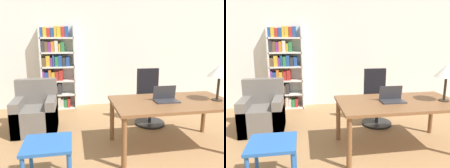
# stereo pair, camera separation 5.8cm
# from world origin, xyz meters

# --- Properties ---
(wall_back) EXTENTS (8.00, 0.06, 2.70)m
(wall_back) POSITION_xyz_m (0.00, 4.53, 1.35)
(wall_back) COLOR white
(wall_back) RESTS_ON ground_plane
(desk) EXTENTS (1.77, 0.97, 0.74)m
(desk) POSITION_xyz_m (0.47, 2.07, 0.66)
(desk) COLOR brown
(desk) RESTS_ON ground_plane
(laptop) EXTENTS (0.35, 0.21, 0.22)m
(laptop) POSITION_xyz_m (0.38, 2.08, 0.79)
(laptop) COLOR #2D2D33
(laptop) RESTS_ON desk
(table_lamp) EXTENTS (0.34, 0.34, 0.54)m
(table_lamp) POSITION_xyz_m (1.16, 1.99, 1.18)
(table_lamp) COLOR #2D2319
(table_lamp) RESTS_ON desk
(office_chair) EXTENTS (0.58, 0.58, 1.07)m
(office_chair) POSITION_xyz_m (0.50, 3.08, 0.46)
(office_chair) COLOR black
(office_chair) RESTS_ON ground_plane
(side_table_blue) EXTENTS (0.53, 0.49, 0.54)m
(side_table_blue) POSITION_xyz_m (-1.26, 1.47, 0.44)
(side_table_blue) COLOR #2356A3
(side_table_blue) RESTS_ON ground_plane
(armchair) EXTENTS (0.73, 0.69, 0.91)m
(armchair) POSITION_xyz_m (-1.63, 3.09, 0.31)
(armchair) COLOR #66605B
(armchair) RESTS_ON ground_plane
(bookshelf) EXTENTS (0.78, 0.28, 1.96)m
(bookshelf) POSITION_xyz_m (-1.33, 4.34, 0.97)
(bookshelf) COLOR white
(bookshelf) RESTS_ON ground_plane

